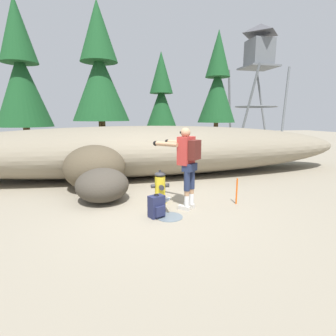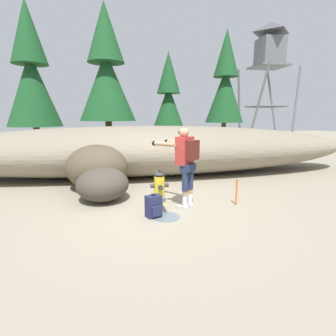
{
  "view_description": "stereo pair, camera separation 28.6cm",
  "coord_description": "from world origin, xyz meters",
  "px_view_note": "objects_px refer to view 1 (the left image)",
  "views": [
    {
      "loc": [
        -1.14,
        -5.34,
        1.97
      ],
      "look_at": [
        0.27,
        0.64,
        0.75
      ],
      "focal_mm": 27.76,
      "sensor_mm": 36.0,
      "label": 1
    },
    {
      "loc": [
        -0.86,
        -5.4,
        1.97
      ],
      "look_at": [
        0.27,
        0.64,
        0.75
      ],
      "focal_mm": 27.76,
      "sensor_mm": 36.0,
      "label": 2
    }
  ],
  "objects_px": {
    "spare_backpack": "(157,207)",
    "boulder_large": "(95,168)",
    "survey_stake": "(237,191)",
    "utility_worker": "(186,158)",
    "boulder_mid": "(102,185)",
    "fire_hydrant": "(160,188)",
    "watchtower": "(259,56)"
  },
  "relations": [
    {
      "from": "spare_backpack",
      "to": "boulder_large",
      "type": "bearing_deg",
      "value": -175.61
    },
    {
      "from": "spare_backpack",
      "to": "survey_stake",
      "type": "relative_size",
      "value": 0.78
    },
    {
      "from": "boulder_large",
      "to": "utility_worker",
      "type": "bearing_deg",
      "value": -45.58
    },
    {
      "from": "boulder_mid",
      "to": "boulder_large",
      "type": "bearing_deg",
      "value": 100.59
    },
    {
      "from": "fire_hydrant",
      "to": "spare_backpack",
      "type": "xyz_separation_m",
      "value": [
        -0.25,
        -0.86,
        -0.14
      ]
    },
    {
      "from": "spare_backpack",
      "to": "boulder_large",
      "type": "distance_m",
      "value": 2.69
    },
    {
      "from": "boulder_large",
      "to": "survey_stake",
      "type": "relative_size",
      "value": 2.76
    },
    {
      "from": "spare_backpack",
      "to": "survey_stake",
      "type": "height_order",
      "value": "survey_stake"
    },
    {
      "from": "spare_backpack",
      "to": "boulder_large",
      "type": "xyz_separation_m",
      "value": [
        -1.26,
        2.35,
        0.4
      ]
    },
    {
      "from": "utility_worker",
      "to": "watchtower",
      "type": "distance_m",
      "value": 16.46
    },
    {
      "from": "spare_backpack",
      "to": "watchtower",
      "type": "bearing_deg",
      "value": 118.61
    },
    {
      "from": "boulder_mid",
      "to": "watchtower",
      "type": "height_order",
      "value": "watchtower"
    },
    {
      "from": "fire_hydrant",
      "to": "boulder_large",
      "type": "xyz_separation_m",
      "value": [
        -1.5,
        1.49,
        0.26
      ]
    },
    {
      "from": "utility_worker",
      "to": "spare_backpack",
      "type": "height_order",
      "value": "utility_worker"
    },
    {
      "from": "fire_hydrant",
      "to": "utility_worker",
      "type": "xyz_separation_m",
      "value": [
        0.47,
        -0.52,
        0.75
      ]
    },
    {
      "from": "utility_worker",
      "to": "boulder_mid",
      "type": "distance_m",
      "value": 2.12
    },
    {
      "from": "utility_worker",
      "to": "survey_stake",
      "type": "distance_m",
      "value": 1.46
    },
    {
      "from": "utility_worker",
      "to": "spare_backpack",
      "type": "relative_size",
      "value": 3.71
    },
    {
      "from": "boulder_large",
      "to": "survey_stake",
      "type": "bearing_deg",
      "value": -32.01
    },
    {
      "from": "fire_hydrant",
      "to": "watchtower",
      "type": "relative_size",
      "value": 0.09
    },
    {
      "from": "boulder_large",
      "to": "boulder_mid",
      "type": "bearing_deg",
      "value": -79.41
    },
    {
      "from": "boulder_mid",
      "to": "fire_hydrant",
      "type": "bearing_deg",
      "value": -17.34
    },
    {
      "from": "fire_hydrant",
      "to": "boulder_mid",
      "type": "bearing_deg",
      "value": 162.66
    },
    {
      "from": "fire_hydrant",
      "to": "survey_stake",
      "type": "distance_m",
      "value": 1.75
    },
    {
      "from": "boulder_mid",
      "to": "watchtower",
      "type": "xyz_separation_m",
      "value": [
        11.03,
        11.67,
        5.87
      ]
    },
    {
      "from": "boulder_mid",
      "to": "survey_stake",
      "type": "relative_size",
      "value": 2.19
    },
    {
      "from": "spare_backpack",
      "to": "boulder_mid",
      "type": "height_order",
      "value": "boulder_mid"
    },
    {
      "from": "boulder_mid",
      "to": "watchtower",
      "type": "bearing_deg",
      "value": 46.62
    },
    {
      "from": "boulder_large",
      "to": "survey_stake",
      "type": "height_order",
      "value": "boulder_large"
    },
    {
      "from": "fire_hydrant",
      "to": "survey_stake",
      "type": "height_order",
      "value": "fire_hydrant"
    },
    {
      "from": "watchtower",
      "to": "survey_stake",
      "type": "bearing_deg",
      "value": -122.62
    },
    {
      "from": "survey_stake",
      "to": "fire_hydrant",
      "type": "bearing_deg",
      "value": 163.43
    }
  ]
}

